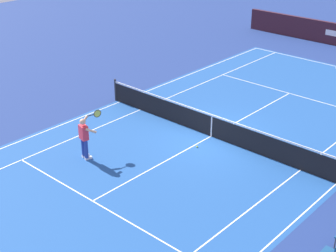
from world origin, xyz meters
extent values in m
plane|color=navy|center=(0.00, 0.00, 0.00)|extent=(60.00, 60.00, 0.00)
cube|color=#1E4C93|center=(0.00, 0.00, 0.00)|extent=(24.20, 11.40, 0.00)
cube|color=white|center=(0.00, -5.50, 0.00)|extent=(23.80, 0.05, 0.01)
cube|color=white|center=(0.00, -4.11, 0.00)|extent=(23.80, 0.05, 0.01)
cube|color=white|center=(0.00, 4.11, 0.00)|extent=(23.80, 0.05, 0.01)
cube|color=white|center=(6.40, 0.00, 0.00)|extent=(0.05, 8.22, 0.01)
cube|color=white|center=(-6.40, 0.00, 0.00)|extent=(0.05, 8.22, 0.01)
cube|color=white|center=(0.00, 0.00, 0.00)|extent=(12.80, 0.05, 0.01)
cylinder|color=#2D2D33|center=(0.00, -5.80, 0.54)|extent=(0.10, 0.10, 1.08)
cube|color=black|center=(0.00, 0.00, 0.44)|extent=(0.02, 11.60, 0.88)
cube|color=white|center=(0.00, 0.00, 0.95)|extent=(0.04, 11.60, 0.06)
cube|color=white|center=(0.00, 0.00, 0.44)|extent=(0.04, 0.06, 0.88)
cylinder|color=navy|center=(4.72, -2.30, 0.45)|extent=(0.15, 0.15, 0.74)
cube|color=white|center=(4.66, -2.29, 0.04)|extent=(0.30, 0.17, 0.09)
cylinder|color=navy|center=(4.66, -2.53, 0.45)|extent=(0.15, 0.15, 0.74)
cube|color=white|center=(4.60, -2.52, 0.04)|extent=(0.30, 0.17, 0.09)
cube|color=#E03342|center=(4.69, -2.42, 1.10)|extent=(0.32, 0.43, 0.56)
sphere|color=#DBAA84|center=(4.69, -2.42, 1.53)|extent=(0.23, 0.23, 0.23)
cylinder|color=#DBAA84|center=(4.59, -2.10, 1.23)|extent=(0.39, 0.30, 0.26)
cylinder|color=#DBAA84|center=(4.45, -2.65, 1.43)|extent=(0.42, 0.13, 0.30)
cylinder|color=#232326|center=(4.13, -2.63, 1.54)|extent=(0.28, 0.10, 0.04)
torus|color=#232326|center=(3.85, -2.56, 1.54)|extent=(0.31, 0.10, 0.31)
cylinder|color=#C6D84C|center=(3.85, -2.56, 1.54)|extent=(0.26, 0.07, 0.27)
sphere|color=#CCE01E|center=(1.17, 0.19, 0.03)|extent=(0.07, 0.07, 0.07)
cylinder|color=#38383D|center=(3.44, 7.01, 0.22)|extent=(0.04, 0.04, 0.44)
camera|label=1|loc=(15.04, 11.10, 9.35)|focal=53.79mm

